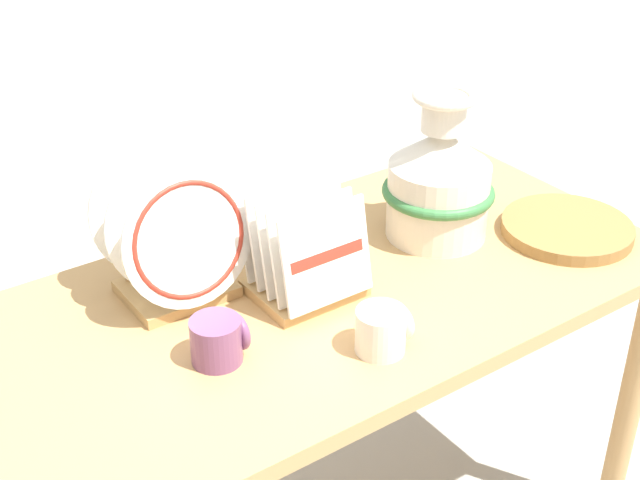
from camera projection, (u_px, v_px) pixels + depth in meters
display_table at (320, 329)px, 1.78m from camera, size 1.43×0.70×0.76m
ceramic_vase at (439, 179)px, 1.86m from camera, size 0.24×0.24×0.32m
dish_rack_round_plates at (176, 246)px, 1.66m from camera, size 0.26×0.20×0.28m
dish_rack_square_plates at (304, 258)px, 1.69m from camera, size 0.20×0.19×0.21m
wicker_charger_stack at (567, 228)px, 1.92m from camera, size 0.28×0.28×0.03m
mug_plum_glaze at (218, 340)px, 1.52m from camera, size 0.10×0.09×0.08m
mug_cream_glaze at (383, 330)px, 1.55m from camera, size 0.10×0.09×0.08m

